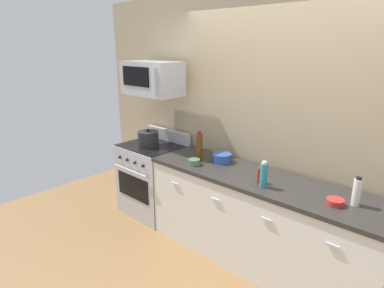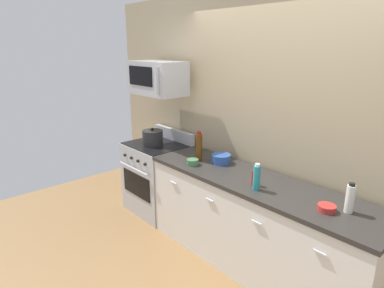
# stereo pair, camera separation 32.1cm
# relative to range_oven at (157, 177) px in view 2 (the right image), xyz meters

# --- Properties ---
(ground_plane) EXTENTS (6.58, 6.58, 0.00)m
(ground_plane) POSITION_rel_range_oven_xyz_m (1.57, -0.00, -0.47)
(ground_plane) COLOR olive
(back_wall) EXTENTS (5.49, 0.10, 2.70)m
(back_wall) POSITION_rel_range_oven_xyz_m (1.57, 0.41, 0.88)
(back_wall) COLOR tan
(back_wall) RESTS_ON ground_plane
(counter_unit) EXTENTS (2.40, 0.66, 0.92)m
(counter_unit) POSITION_rel_range_oven_xyz_m (1.57, -0.00, -0.01)
(counter_unit) COLOR silver
(counter_unit) RESTS_ON ground_plane
(range_oven) EXTENTS (0.76, 0.69, 1.07)m
(range_oven) POSITION_rel_range_oven_xyz_m (0.00, 0.00, 0.00)
(range_oven) COLOR #B7BABF
(range_oven) RESTS_ON ground_plane
(microwave) EXTENTS (0.74, 0.44, 0.40)m
(microwave) POSITION_rel_range_oven_xyz_m (0.00, 0.04, 1.28)
(microwave) COLOR #B7BABF
(bottle_dish_soap) EXTENTS (0.06, 0.06, 0.24)m
(bottle_dish_soap) POSITION_rel_range_oven_xyz_m (1.70, -0.16, 0.56)
(bottle_dish_soap) COLOR teal
(bottle_dish_soap) RESTS_ON countertop_slab
(bottle_hot_sauce_red) EXTENTS (0.05, 0.05, 0.16)m
(bottle_hot_sauce_red) POSITION_rel_range_oven_xyz_m (1.63, -0.10, 0.52)
(bottle_hot_sauce_red) COLOR #B21914
(bottle_hot_sauce_red) RESTS_ON countertop_slab
(bottle_wine_amber) EXTENTS (0.07, 0.07, 0.33)m
(bottle_wine_amber) POSITION_rel_range_oven_xyz_m (0.81, -0.01, 0.61)
(bottle_wine_amber) COLOR #59330F
(bottle_wine_amber) RESTS_ON countertop_slab
(bottle_vinegar_white) EXTENTS (0.07, 0.07, 0.24)m
(bottle_vinegar_white) POSITION_rel_range_oven_xyz_m (2.42, 0.02, 0.56)
(bottle_vinegar_white) COLOR silver
(bottle_vinegar_white) RESTS_ON countertop_slab
(bowl_green_glaze) EXTENTS (0.13, 0.13, 0.06)m
(bowl_green_glaze) POSITION_rel_range_oven_xyz_m (0.87, -0.16, 0.48)
(bowl_green_glaze) COLOR #477A4C
(bowl_green_glaze) RESTS_ON countertop_slab
(bowl_blue_mixing) EXTENTS (0.21, 0.21, 0.09)m
(bowl_blue_mixing) POSITION_rel_range_oven_xyz_m (1.03, 0.11, 0.50)
(bowl_blue_mixing) COLOR #2D519E
(bowl_blue_mixing) RESTS_ON countertop_slab
(bowl_red_small) EXTENTS (0.14, 0.14, 0.05)m
(bowl_red_small) POSITION_rel_range_oven_xyz_m (2.30, -0.08, 0.48)
(bowl_red_small) COLOR #B72D28
(bowl_red_small) RESTS_ON countertop_slab
(stockpot) EXTENTS (0.26, 0.26, 0.22)m
(stockpot) POSITION_rel_range_oven_xyz_m (0.00, -0.05, 0.55)
(stockpot) COLOR #262628
(stockpot) RESTS_ON range_oven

